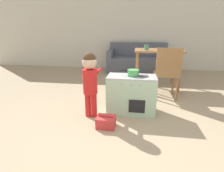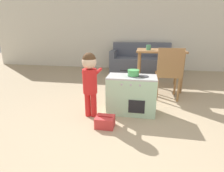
% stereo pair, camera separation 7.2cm
% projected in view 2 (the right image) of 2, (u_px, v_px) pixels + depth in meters
% --- Properties ---
extents(ground_plane, '(16.00, 16.00, 0.00)m').
position_uv_depth(ground_plane, '(134.00, 153.00, 1.66)').
color(ground_plane, tan).
extents(wall_back, '(10.00, 0.06, 2.60)m').
position_uv_depth(wall_back, '(144.00, 26.00, 5.19)').
color(wall_back, silver).
rests_on(wall_back, ground_plane).
extents(play_kitchen, '(0.67, 0.37, 0.54)m').
position_uv_depth(play_kitchen, '(131.00, 95.00, 2.46)').
color(play_kitchen, '#B2DBB7').
rests_on(play_kitchen, ground_plane).
extents(toy_pot, '(0.26, 0.16, 0.08)m').
position_uv_depth(toy_pot, '(133.00, 72.00, 2.36)').
color(toy_pot, '#4CAD5B').
rests_on(toy_pot, play_kitchen).
extents(child_figure, '(0.21, 0.35, 0.87)m').
position_uv_depth(child_figure, '(90.00, 76.00, 2.25)').
color(child_figure, red).
rests_on(child_figure, ground_plane).
extents(toy_basket, '(0.22, 0.18, 0.15)m').
position_uv_depth(toy_basket, '(105.00, 122.00, 2.12)').
color(toy_basket, '#D13838').
rests_on(toy_basket, ground_plane).
extents(dining_table, '(0.91, 0.72, 0.78)m').
position_uv_depth(dining_table, '(160.00, 56.00, 3.49)').
color(dining_table, olive).
rests_on(dining_table, ground_plane).
extents(dining_chair_near, '(0.40, 0.40, 0.87)m').
position_uv_depth(dining_chair_near, '(168.00, 72.00, 2.90)').
color(dining_chair_near, olive).
rests_on(dining_chair_near, ground_plane).
extents(couch, '(1.69, 0.84, 0.82)m').
position_uv_depth(couch, '(141.00, 61.00, 5.07)').
color(couch, '#565B6B').
rests_on(couch, ground_plane).
extents(cup_on_table, '(0.09, 0.09, 0.10)m').
position_uv_depth(cup_on_table, '(149.00, 48.00, 3.35)').
color(cup_on_table, '#478E66').
rests_on(cup_on_table, dining_table).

